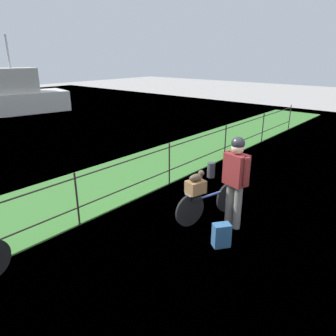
# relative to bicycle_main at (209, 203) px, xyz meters

# --- Properties ---
(ground_plane) EXTENTS (60.00, 60.00, 0.00)m
(ground_plane) POSITION_rel_bicycle_main_xyz_m (-0.48, -0.68, -0.33)
(ground_plane) COLOR #9E9993
(grass_strip) EXTENTS (27.00, 2.40, 0.03)m
(grass_strip) POSITION_rel_bicycle_main_xyz_m (-0.48, 2.87, -0.32)
(grass_strip) COLOR #38702D
(grass_strip) RESTS_ON ground
(iron_fence) EXTENTS (18.04, 0.04, 1.04)m
(iron_fence) POSITION_rel_bicycle_main_xyz_m (-0.48, 1.67, 0.28)
(iron_fence) COLOR #28231E
(iron_fence) RESTS_ON ground
(bicycle_main) EXTENTS (1.56, 0.46, 0.62)m
(bicycle_main) POSITION_rel_bicycle_main_xyz_m (0.00, 0.00, 0.00)
(bicycle_main) COLOR black
(bicycle_main) RESTS_ON ground
(wooden_crate) EXTENTS (0.38, 0.32, 0.23)m
(wooden_crate) POSITION_rel_bicycle_main_xyz_m (-0.34, 0.09, 0.41)
(wooden_crate) COLOR brown
(wooden_crate) RESTS_ON bicycle_main
(terrier_dog) EXTENTS (0.32, 0.21, 0.18)m
(terrier_dog) POSITION_rel_bicycle_main_xyz_m (-0.32, 0.08, 0.60)
(terrier_dog) COLOR #4C3D2D
(terrier_dog) RESTS_ON wooden_crate
(cyclist_person) EXTENTS (0.35, 0.53, 1.68)m
(cyclist_person) POSITION_rel_bicycle_main_xyz_m (0.05, -0.48, 0.67)
(cyclist_person) COLOR slate
(cyclist_person) RESTS_ON ground
(backpack_on_paving) EXTENTS (0.33, 0.31, 0.40)m
(backpack_on_paving) POSITION_rel_bicycle_main_xyz_m (-0.66, -0.67, -0.13)
(backpack_on_paving) COLOR #28517A
(backpack_on_paving) RESTS_ON ground
(mooring_bollard) EXTENTS (0.20, 0.20, 0.38)m
(mooring_bollard) POSITION_rel_bicycle_main_xyz_m (1.87, 1.17, -0.14)
(mooring_bollard) COLOR #38383D
(mooring_bollard) RESTS_ON ground
(moored_boat_mid) EXTENTS (5.53, 3.14, 3.91)m
(moored_boat_mid) POSITION_rel_bicycle_main_xyz_m (3.16, 14.35, 0.51)
(moored_boat_mid) COLOR silver
(moored_boat_mid) RESTS_ON ground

